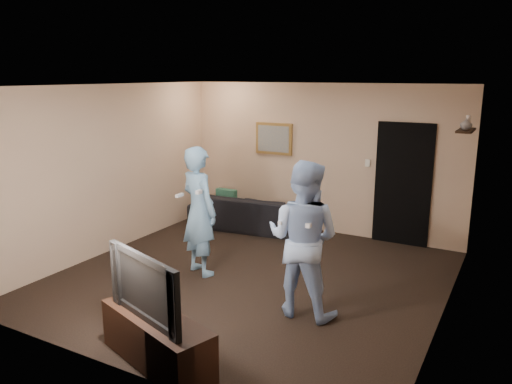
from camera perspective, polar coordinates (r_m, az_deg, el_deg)
The scene contains 19 objects.
ground at distance 6.98m, azimuth -0.67°, elevation -9.79°, with size 5.00×5.00×0.00m, color black.
ceiling at distance 6.42m, azimuth -0.73°, elevation 12.06°, with size 5.00×5.00×0.04m, color silver.
wall_back at distance 8.80m, azimuth 7.37°, elevation 3.79°, with size 5.00×0.04×2.60m, color tan.
wall_front at distance 4.65m, azimuth -16.13°, elevation -5.28°, with size 5.00×0.04×2.60m, color tan.
wall_left at distance 8.09m, azimuth -16.31°, elevation 2.52°, with size 0.04×5.00×2.60m, color tan.
wall_right at distance 5.81m, azimuth 21.30°, elevation -1.99°, with size 0.04×5.00×2.60m, color tan.
sofa at distance 9.05m, azimuth -0.93°, elevation -2.31°, with size 2.07×0.81×0.61m, color black.
throw_pillow at distance 9.23m, azimuth -3.40°, elevation -0.87°, with size 0.39×0.13×0.39m, color #1A4E3B.
painting_frame at distance 9.10m, azimuth 2.06°, elevation 6.12°, with size 0.72×0.05×0.57m, color olive.
painting_canvas at distance 9.08m, azimuth 1.99°, elevation 6.10°, with size 0.62×0.01×0.47m, color slate.
doorway at distance 8.42m, azimuth 16.43°, elevation 0.84°, with size 0.90×0.06×2.00m, color black.
light_switch at distance 8.51m, azimuth 12.63°, elevation 3.25°, with size 0.08×0.02×0.12m, color silver.
wall_shelf at distance 7.47m, azimuth 22.86°, elevation 6.51°, with size 0.20×0.60×0.03m, color black.
shelf_vase at distance 7.42m, azimuth 22.89°, elevation 7.22°, with size 0.16×0.16×0.16m, color #A6A5AA.
shelf_figurine at distance 7.62m, azimuth 23.07°, elevation 7.40°, with size 0.06×0.06×0.18m, color silver.
tv_console at distance 5.10m, azimuth -11.26°, elevation -16.20°, with size 1.36×0.44×0.49m, color black.
television at distance 4.85m, azimuth -11.57°, elevation -10.32°, with size 1.13×0.15×0.65m, color black.
wii_player_left at distance 6.93m, azimuth -6.51°, elevation -2.18°, with size 0.77×0.65×1.80m.
wii_player_right at distance 5.74m, azimuth 5.40°, elevation -5.35°, with size 0.89×0.69×1.82m.
Camera 1 is at (3.17, -5.59, 2.74)m, focal length 35.00 mm.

